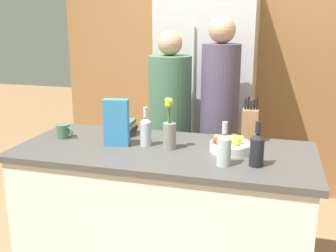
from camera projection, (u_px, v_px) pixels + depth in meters
kitchen_island at (164, 214)px, 2.56m from camera, size 1.85×0.81×0.91m
back_wall_wood at (210, 61)px, 3.89m from camera, size 3.05×0.12×2.60m
refrigerator at (207, 98)px, 3.62m from camera, size 0.85×0.63×1.98m
fruit_bowl at (230, 145)px, 2.38m from camera, size 0.25×0.25×0.10m
knife_block at (250, 125)px, 2.57m from camera, size 0.10×0.09×0.30m
flower_vase at (169, 129)px, 2.41m from camera, size 0.08×0.08×0.32m
cereal_box at (116, 123)px, 2.47m from camera, size 0.16×0.08×0.30m
coffee_mug at (64, 131)px, 2.66m from camera, size 0.13×0.09×0.09m
book_stack at (122, 127)px, 2.74m from camera, size 0.20×0.16×0.10m
bottle_oil at (257, 149)px, 2.13m from camera, size 0.08×0.08×0.25m
bottle_vinegar at (146, 131)px, 2.48m from camera, size 0.07×0.07×0.25m
bottle_wine at (224, 148)px, 2.14m from camera, size 0.08×0.08×0.25m
person_at_sink at (170, 122)px, 3.11m from camera, size 0.33×0.33×1.61m
person_in_blue at (219, 114)px, 3.03m from camera, size 0.29×0.29×1.71m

